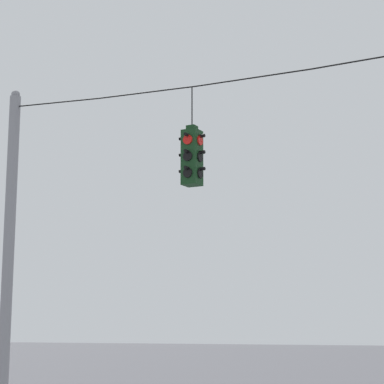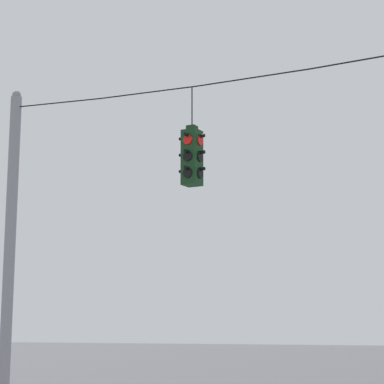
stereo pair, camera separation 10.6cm
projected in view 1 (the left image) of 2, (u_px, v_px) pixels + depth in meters
The scene contains 3 objects.
utility_pole_left at pixel (8, 253), 16.97m from camera, with size 0.26×0.26×7.70m.
span_wire at pixel (373, 53), 13.62m from camera, with size 16.98×0.03×0.35m.
traffic_light_near_left_pole at pixel (192, 157), 15.08m from camera, with size 0.58×0.58×2.07m.
Camera 1 is at (3.20, -13.11, 2.09)m, focal length 70.00 mm.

